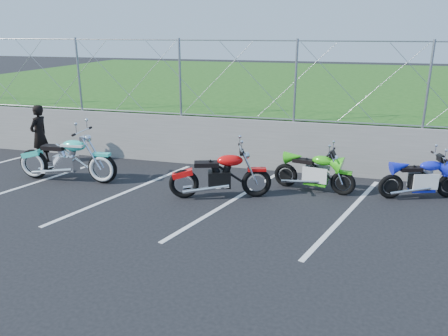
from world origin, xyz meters
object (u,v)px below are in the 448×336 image
(cruiser_turquoise, at_px, (68,161))
(person_standing, at_px, (39,135))
(naked_orange, at_px, (222,177))
(sportbike_blue, at_px, (422,180))
(sportbike_green, at_px, (315,173))

(cruiser_turquoise, xyz_separation_m, person_standing, (-1.58, 1.08, 0.30))
(naked_orange, height_order, sportbike_blue, naked_orange)
(naked_orange, bearing_deg, cruiser_turquoise, 160.69)
(cruiser_turquoise, bearing_deg, naked_orange, -4.91)
(cruiser_turquoise, distance_m, sportbike_green, 5.83)
(naked_orange, relative_size, person_standing, 1.34)
(naked_orange, distance_m, sportbike_green, 2.14)
(sportbike_blue, bearing_deg, cruiser_turquoise, 169.16)
(sportbike_green, relative_size, person_standing, 1.15)
(cruiser_turquoise, relative_size, sportbike_green, 1.38)
(cruiser_turquoise, relative_size, person_standing, 1.59)
(naked_orange, height_order, person_standing, person_standing)
(naked_orange, bearing_deg, sportbike_blue, -3.05)
(person_standing, bearing_deg, cruiser_turquoise, 56.99)
(sportbike_blue, bearing_deg, person_standing, 161.55)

